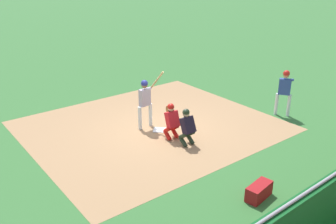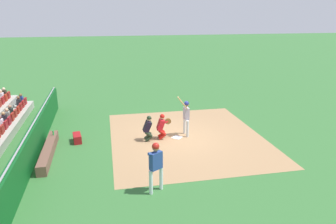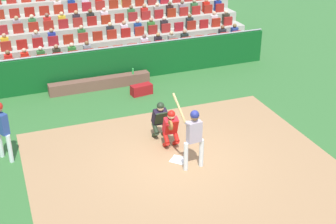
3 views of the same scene
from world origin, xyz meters
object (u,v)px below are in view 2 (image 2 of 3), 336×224
at_px(home_plate_marker, 177,137).
at_px(dugout_bench, 49,151).
at_px(batter_at_plate, 186,114).
at_px(water_bottle_on_bench, 53,133).
at_px(home_plate_umpire, 148,127).
at_px(on_deck_batter, 156,162).
at_px(equipment_duffel_bag, 77,138).
at_px(catcher_crouching, 162,125).

height_order(home_plate_marker, dugout_bench, dugout_bench).
xyz_separation_m(batter_at_plate, dugout_bench, (1.02, -6.62, -0.93)).
bearing_deg(water_bottle_on_bench, dugout_bench, -2.99).
bearing_deg(home_plate_umpire, batter_at_plate, 96.92).
bearing_deg(on_deck_batter, equipment_duffel_bag, -150.37).
relative_size(catcher_crouching, water_bottle_on_bench, 5.25).
bearing_deg(on_deck_batter, catcher_crouching, 166.22).
bearing_deg(on_deck_batter, home_plate_umpire, 174.40).
relative_size(dugout_bench, water_bottle_on_bench, 16.19).
distance_m(home_plate_marker, water_bottle_on_bench, 6.07).
bearing_deg(dugout_bench, water_bottle_on_bench, 177.01).
bearing_deg(catcher_crouching, equipment_duffel_bag, -96.43).
xyz_separation_m(home_plate_marker, dugout_bench, (0.80, -6.09, 0.20)).
bearing_deg(catcher_crouching, home_plate_umpire, -83.29).
bearing_deg(home_plate_marker, home_plate_umpire, -89.33).
distance_m(batter_at_plate, catcher_crouching, 1.38).
xyz_separation_m(catcher_crouching, equipment_duffel_bag, (-0.47, -4.16, -0.53)).
relative_size(batter_at_plate, on_deck_batter, 1.18).
xyz_separation_m(catcher_crouching, dugout_bench, (0.86, -5.31, -0.51)).
relative_size(batter_at_plate, catcher_crouching, 1.69).
relative_size(home_plate_marker, on_deck_batter, 0.24).
bearing_deg(equipment_duffel_bag, dugout_bench, -49.10).
height_order(home_plate_marker, equipment_duffel_bag, equipment_duffel_bag).
relative_size(home_plate_marker, batter_at_plate, 0.20).
height_order(water_bottle_on_bench, on_deck_batter, on_deck_batter).
xyz_separation_m(batter_at_plate, water_bottle_on_bench, (-0.32, -6.55, -0.59)).
bearing_deg(home_plate_umpire, catcher_crouching, 96.71).
xyz_separation_m(home_plate_umpire, water_bottle_on_bench, (-0.57, -4.53, -0.14)).
xyz_separation_m(water_bottle_on_bench, on_deck_batter, (5.27, 4.07, 0.59)).
height_order(home_plate_marker, catcher_crouching, catcher_crouching).
bearing_deg(home_plate_marker, batter_at_plate, 113.24).
bearing_deg(dugout_bench, equipment_duffel_bag, 139.13).
height_order(catcher_crouching, equipment_duffel_bag, catcher_crouching).
xyz_separation_m(batter_at_plate, catcher_crouching, (0.16, -1.30, -0.43)).
distance_m(catcher_crouching, on_deck_batter, 4.94).
height_order(catcher_crouching, water_bottle_on_bench, catcher_crouching).
relative_size(catcher_crouching, equipment_duffel_bag, 1.60).
height_order(home_plate_marker, on_deck_batter, on_deck_batter).
relative_size(home_plate_marker, water_bottle_on_bench, 1.77).
bearing_deg(catcher_crouching, water_bottle_on_bench, -95.28).
bearing_deg(home_plate_marker, equipment_duffel_bag, -96.19).
bearing_deg(batter_at_plate, home_plate_marker, -66.76).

